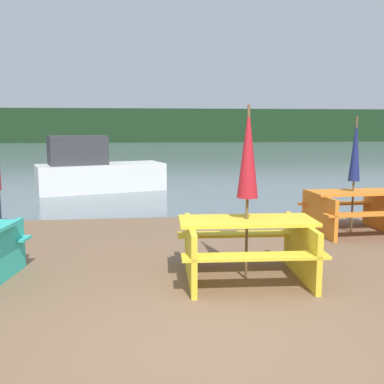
{
  "coord_description": "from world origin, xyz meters",
  "views": [
    {
      "loc": [
        -0.66,
        -3.84,
        1.97
      ],
      "look_at": [
        0.2,
        3.69,
        0.85
      ],
      "focal_mm": 42.0,
      "sensor_mm": 36.0,
      "label": 1
    }
  ],
  "objects_px": {
    "picnic_table_orange": "(352,208)",
    "boat": "(96,171)",
    "umbrella_navy": "(355,150)",
    "umbrella_crimson": "(248,153)",
    "picnic_table_yellow": "(246,243)"
  },
  "relations": [
    {
      "from": "picnic_table_orange",
      "to": "boat",
      "type": "xyz_separation_m",
      "value": [
        -5.26,
        5.98,
        0.15
      ]
    },
    {
      "from": "picnic_table_orange",
      "to": "umbrella_crimson",
      "type": "relative_size",
      "value": 0.74
    },
    {
      "from": "umbrella_navy",
      "to": "umbrella_crimson",
      "type": "xyz_separation_m",
      "value": [
        -2.56,
        -2.31,
        0.1
      ]
    },
    {
      "from": "picnic_table_yellow",
      "to": "picnic_table_orange",
      "type": "relative_size",
      "value": 1.08
    },
    {
      "from": "umbrella_navy",
      "to": "umbrella_crimson",
      "type": "distance_m",
      "value": 3.45
    },
    {
      "from": "boat",
      "to": "picnic_table_yellow",
      "type": "bearing_deg",
      "value": -89.23
    },
    {
      "from": "picnic_table_yellow",
      "to": "boat",
      "type": "height_order",
      "value": "boat"
    },
    {
      "from": "picnic_table_orange",
      "to": "umbrella_navy",
      "type": "bearing_deg",
      "value": -116.57
    },
    {
      "from": "umbrella_crimson",
      "to": "boat",
      "type": "height_order",
      "value": "umbrella_crimson"
    },
    {
      "from": "picnic_table_orange",
      "to": "umbrella_crimson",
      "type": "xyz_separation_m",
      "value": [
        -2.56,
        -2.31,
        1.17
      ]
    },
    {
      "from": "umbrella_navy",
      "to": "umbrella_crimson",
      "type": "relative_size",
      "value": 0.96
    },
    {
      "from": "picnic_table_yellow",
      "to": "umbrella_crimson",
      "type": "xyz_separation_m",
      "value": [
        0.0,
        0.0,
        1.15
      ]
    },
    {
      "from": "picnic_table_orange",
      "to": "picnic_table_yellow",
      "type": "bearing_deg",
      "value": -137.94
    },
    {
      "from": "umbrella_navy",
      "to": "boat",
      "type": "distance_m",
      "value": 8.02
    },
    {
      "from": "umbrella_crimson",
      "to": "picnic_table_yellow",
      "type": "bearing_deg",
      "value": -90.0
    }
  ]
}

